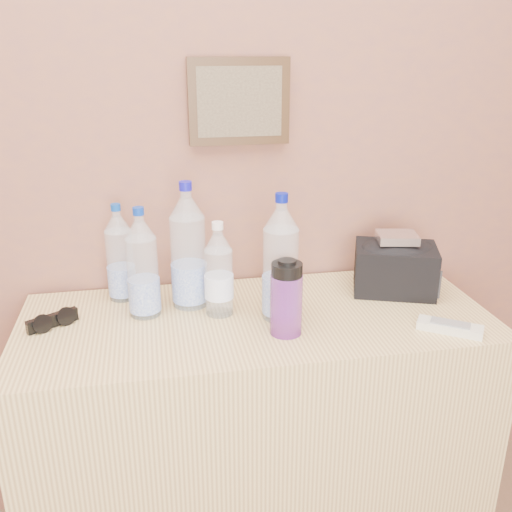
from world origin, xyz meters
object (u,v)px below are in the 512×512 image
(pet_large_c, at_px, (188,252))
(ac_remote, at_px, (450,327))
(pet_large_a, at_px, (143,269))
(pet_large_b, at_px, (120,258))
(dresser, at_px, (256,436))
(toiletry_bag, at_px, (395,266))
(nalgene_bottle, at_px, (286,298))
(sunglasses, at_px, (52,321))
(foil_packet, at_px, (397,237))
(pet_large_d, at_px, (281,264))
(pet_small, at_px, (219,274))

(pet_large_c, height_order, ac_remote, pet_large_c)
(pet_large_a, relative_size, pet_large_b, 1.07)
(pet_large_b, bearing_deg, ac_remote, -24.09)
(dresser, bearing_deg, pet_large_b, 151.78)
(pet_large_c, xyz_separation_m, toiletry_bag, (0.63, -0.02, -0.08))
(dresser, xyz_separation_m, pet_large_b, (-0.38, 0.20, 0.55))
(pet_large_a, distance_m, toiletry_bag, 0.77)
(pet_large_b, xyz_separation_m, nalgene_bottle, (0.43, -0.31, -0.03))
(pet_large_b, relative_size, sunglasses, 2.08)
(dresser, xyz_separation_m, foil_packet, (0.45, 0.09, 0.59))
(dresser, bearing_deg, pet_large_d, -12.82)
(dresser, bearing_deg, sunglasses, 175.70)
(ac_remote, xyz_separation_m, foil_packet, (-0.04, 0.28, 0.17))
(sunglasses, xyz_separation_m, ac_remote, (1.05, -0.23, -0.01))
(pet_large_a, height_order, foil_packet, pet_large_a)
(pet_large_a, bearing_deg, toiletry_bag, 1.74)
(sunglasses, distance_m, foil_packet, 1.02)
(pet_small, xyz_separation_m, sunglasses, (-0.46, 0.00, -0.10))
(ac_remote, distance_m, foil_packet, 0.33)
(nalgene_bottle, height_order, sunglasses, nalgene_bottle)
(pet_large_b, distance_m, nalgene_bottle, 0.54)
(pet_large_a, height_order, nalgene_bottle, pet_large_a)
(nalgene_bottle, bearing_deg, pet_small, 136.30)
(ac_remote, relative_size, foil_packet, 1.44)
(pet_large_c, relative_size, ac_remote, 2.20)
(pet_large_a, bearing_deg, pet_large_c, 17.70)
(pet_small, relative_size, nalgene_bottle, 1.31)
(pet_small, bearing_deg, foil_packet, 5.22)
(pet_large_a, distance_m, foil_packet, 0.76)
(ac_remote, bearing_deg, pet_large_a, -163.13)
(pet_large_b, distance_m, sunglasses, 0.27)
(ac_remote, bearing_deg, toiletry_bag, 132.64)
(pet_large_a, height_order, ac_remote, pet_large_a)
(pet_large_b, xyz_separation_m, pet_large_d, (0.44, -0.22, 0.03))
(pet_large_a, relative_size, toiletry_bag, 1.30)
(pet_large_a, height_order, toiletry_bag, pet_large_a)
(pet_large_c, distance_m, sunglasses, 0.42)
(nalgene_bottle, relative_size, toiletry_bag, 0.86)
(pet_large_d, height_order, sunglasses, pet_large_d)
(pet_large_a, height_order, sunglasses, pet_large_a)
(dresser, bearing_deg, toiletry_bag, 11.94)
(pet_large_c, relative_size, toiletry_bag, 1.53)
(toiletry_bag, bearing_deg, pet_large_a, -158.65)
(pet_large_a, distance_m, pet_large_d, 0.38)
(sunglasses, height_order, toiletry_bag, toiletry_bag)
(pet_large_a, xyz_separation_m, sunglasses, (-0.25, -0.03, -0.12))
(pet_large_c, relative_size, foil_packet, 3.16)
(pet_large_b, distance_m, pet_small, 0.32)
(pet_large_a, distance_m, pet_large_c, 0.14)
(dresser, distance_m, pet_large_c, 0.62)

